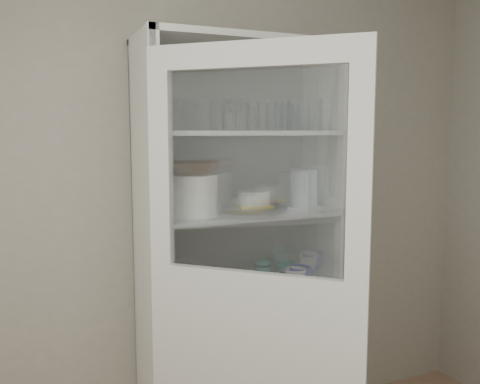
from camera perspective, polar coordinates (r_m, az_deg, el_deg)
name	(u,v)px	position (r m, az deg, el deg)	size (l,w,h in m)	color
wall_back	(188,200)	(2.69, -5.82, -0.85)	(3.60, 0.02, 2.60)	#A09A83
pantry_cabinet	(235,270)	(2.68, -0.53, -8.71)	(1.00, 0.45, 2.10)	beige
cupboard_door	(253,327)	(2.12, 1.50, -14.89)	(0.69, 0.64, 2.00)	beige
tumbler_0	(187,115)	(2.29, -5.94, 8.62)	(0.07, 0.07, 0.14)	silver
tumbler_1	(165,116)	(2.29, -8.42, 8.49)	(0.07, 0.07, 0.13)	silver
tumbler_2	(217,114)	(2.34, -2.59, 8.70)	(0.07, 0.07, 0.15)	silver
tumbler_3	(253,116)	(2.40, 1.42, 8.55)	(0.07, 0.07, 0.14)	silver
tumbler_4	(284,116)	(2.45, 4.99, 8.46)	(0.07, 0.07, 0.14)	silver
tumbler_5	(282,115)	(2.44, 4.79, 8.66)	(0.08, 0.08, 0.15)	silver
tumbler_6	(315,115)	(2.54, 8.41, 8.58)	(0.08, 0.08, 0.16)	silver
tumbler_7	(158,115)	(2.39, -9.17, 8.49)	(0.07, 0.07, 0.14)	silver
tumbler_8	(160,113)	(2.37, -9.00, 8.71)	(0.08, 0.08, 0.16)	silver
tumbler_9	(191,116)	(2.45, -5.47, 8.52)	(0.07, 0.07, 0.14)	silver
tumbler_10	(262,117)	(2.55, 2.48, 8.40)	(0.07, 0.07, 0.13)	silver
tumbler_11	(288,116)	(2.66, 5.38, 8.51)	(0.08, 0.08, 0.15)	silver
goblet_0	(153,112)	(2.50, -9.77, 8.80)	(0.08, 0.08, 0.17)	silver
goblet_1	(226,113)	(2.63, -1.53, 8.81)	(0.08, 0.08, 0.18)	silver
goblet_2	(235,112)	(2.63, -0.53, 8.93)	(0.08, 0.08, 0.19)	silver
goblet_3	(285,116)	(2.76, 5.05, 8.53)	(0.07, 0.07, 0.16)	silver
plate_stack_front	(194,203)	(2.39, -5.21, -1.24)	(0.22, 0.22, 0.13)	white
plate_stack_back	(160,201)	(2.52, -9.01, -1.02)	(0.19, 0.19, 0.11)	white
cream_bowl	(194,182)	(2.38, -5.23, 1.11)	(0.23, 0.23, 0.07)	silver
terracotta_bowl	(193,168)	(2.37, -5.25, 2.69)	(0.25, 0.25, 0.06)	#48311A
glass_platter	(254,209)	(2.56, 1.59, -1.87)	(0.34, 0.34, 0.02)	silver
yellow_trivet	(254,206)	(2.56, 1.59, -1.53)	(0.16, 0.16, 0.01)	yellow
white_ramekin	(254,198)	(2.55, 1.59, -0.63)	(0.16, 0.16, 0.07)	white
grey_bowl_stack	(304,188)	(2.70, 7.16, 0.46)	(0.14, 0.14, 0.20)	silver
mug_blue	(300,276)	(2.69, 6.78, -9.36)	(0.13, 0.13, 0.10)	#2627A5
mug_teal	(287,271)	(2.79, 5.26, -8.82)	(0.10, 0.10, 0.09)	teal
mug_white	(295,278)	(2.64, 6.22, -9.63)	(0.11, 0.11, 0.10)	white
teal_jar	(263,272)	(2.72, 2.57, -9.00)	(0.09, 0.09, 0.11)	teal
measuring_cups	(195,296)	(2.48, -5.04, -11.54)	(0.09, 0.09, 0.04)	silver
white_canister	(168,283)	(2.53, -8.13, -10.09)	(0.11, 0.11, 0.13)	white
cream_dish	(230,357)	(2.76, -1.14, -18.04)	(0.24, 0.24, 0.07)	silver
tin_box	(258,353)	(2.82, 2.06, -17.62)	(0.19, 0.13, 0.06)	#A7A6A9
tumbler_12	(291,116)	(2.54, 5.79, 8.46)	(0.07, 0.07, 0.14)	silver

